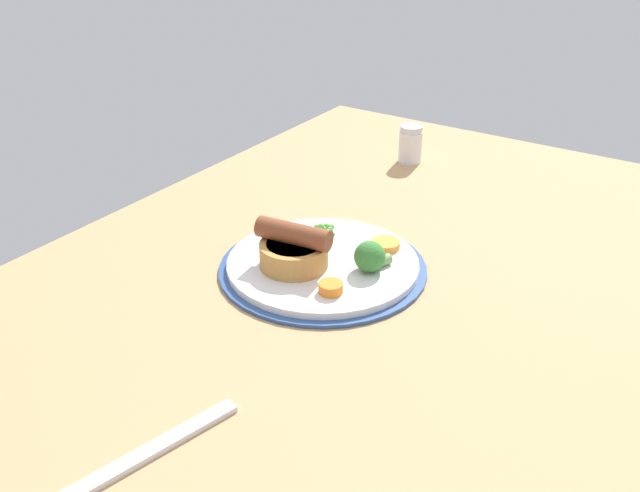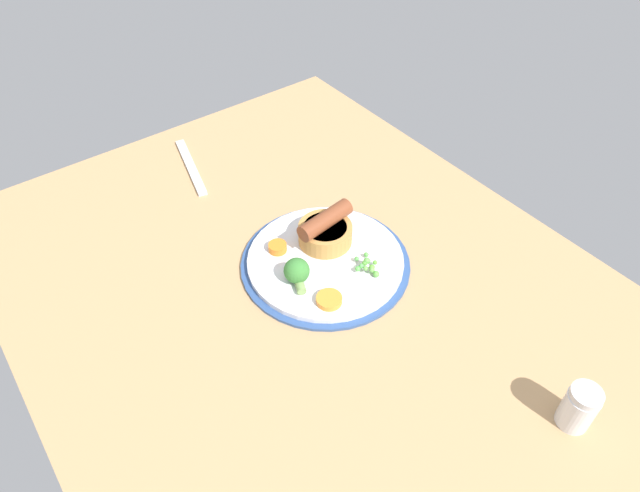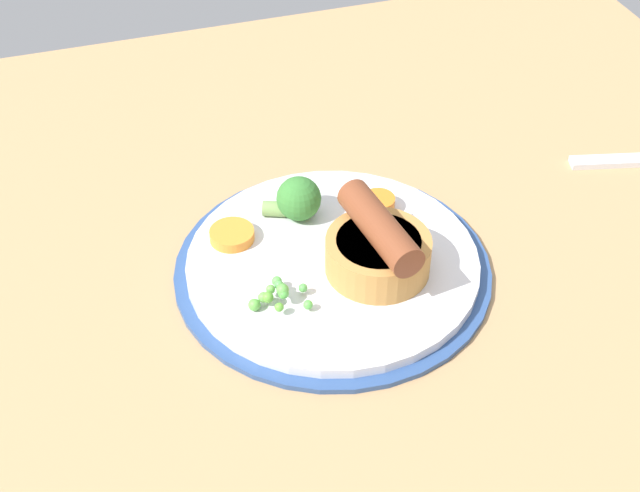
{
  "view_description": "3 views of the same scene",
  "coord_description": "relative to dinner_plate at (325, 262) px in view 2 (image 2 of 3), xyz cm",
  "views": [
    {
      "loc": [
        -70.8,
        -37.84,
        48.53
      ],
      "look_at": [
        -6.27,
        4.74,
        6.92
      ],
      "focal_mm": 40.0,
      "sensor_mm": 36.0,
      "label": 1
    },
    {
      "loc": [
        43.48,
        -32.89,
        67.18
      ],
      "look_at": [
        -6.77,
        4.96,
        5.84
      ],
      "focal_mm": 32.0,
      "sensor_mm": 36.0,
      "label": 2
    },
    {
      "loc": [
        12.29,
        56.33,
        53.84
      ],
      "look_at": [
        -4.35,
        4.57,
        5.74
      ],
      "focal_mm": 50.0,
      "sensor_mm": 36.0,
      "label": 3
    }
  ],
  "objects": [
    {
      "name": "dining_table",
      "position": [
        5.34,
        -4.93,
        -2.07
      ],
      "size": [
        110.0,
        80.0,
        3.0
      ],
      "primitive_type": "cube",
      "color": "tan",
      "rests_on": "ground"
    },
    {
      "name": "dinner_plate",
      "position": [
        0.0,
        0.0,
        0.0
      ],
      "size": [
        26.36,
        26.36,
        1.4
      ],
      "color": "#2D4C84",
      "rests_on": "dining_table"
    },
    {
      "name": "sausage_pudding",
      "position": [
        -3.06,
        2.28,
        3.1
      ],
      "size": [
        8.53,
        9.82,
        5.81
      ],
      "rotation": [
        0.0,
        0.0,
        4.84
      ],
      "color": "#BC8442",
      "rests_on": "dinner_plate"
    },
    {
      "name": "pea_pile",
      "position": [
        5.79,
        3.6,
        1.85
      ],
      "size": [
        4.92,
        3.87,
        1.95
      ],
      "color": "#5BA236",
      "rests_on": "dinner_plate"
    },
    {
      "name": "broccoli_floret_near",
      "position": [
        1.17,
        -6.18,
        2.7
      ],
      "size": [
        5.12,
        3.88,
        3.88
      ],
      "rotation": [
        0.0,
        0.0,
        2.76
      ],
      "color": "#387A33",
      "rests_on": "dinner_plate"
    },
    {
      "name": "carrot_slice_0",
      "position": [
        7.32,
        -4.79,
        1.29
      ],
      "size": [
        3.92,
        3.92,
        0.91
      ],
      "primitive_type": "cylinder",
      "rotation": [
        0.0,
        0.0,
        4.68
      ],
      "color": "orange",
      "rests_on": "dinner_plate"
    },
    {
      "name": "carrot_slice_2",
      "position": [
        -5.85,
        -5.34,
        1.46
      ],
      "size": [
        2.96,
        2.96,
        1.25
      ],
      "primitive_type": "cylinder",
      "rotation": [
        0.0,
        0.0,
        0.03
      ],
      "color": "orange",
      "rests_on": "dinner_plate"
    },
    {
      "name": "fork",
      "position": [
        -35.18,
        -4.89,
        -0.27
      ],
      "size": [
        17.86,
        5.86,
        0.6
      ],
      "primitive_type": "cube",
      "rotation": [
        0.0,
        0.0,
        -0.24
      ],
      "color": "silver",
      "rests_on": "dining_table"
    },
    {
      "name": "salt_shaker",
      "position": [
        39.35,
        7.87,
        2.63
      ],
      "size": [
        3.99,
        3.99,
        6.47
      ],
      "color": "silver",
      "rests_on": "dining_table"
    }
  ]
}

